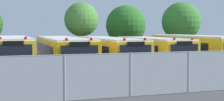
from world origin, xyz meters
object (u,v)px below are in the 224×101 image
at_px(school_bus_3, 109,53).
at_px(tree_2, 82,19).
at_px(tree_4, 183,21).
at_px(school_bus_1, 11,55).
at_px(tree_3, 126,25).
at_px(school_bus_4, 152,52).
at_px(school_bus_5, 194,50).
at_px(school_bus_2, 63,54).

xyz_separation_m(school_bus_3, tree_2, (0.02, 8.07, 2.69)).
bearing_deg(tree_4, school_bus_1, -154.32).
bearing_deg(tree_3, tree_2, -166.67).
bearing_deg(school_bus_4, tree_2, -67.43).
relative_size(school_bus_3, school_bus_5, 1.07).
bearing_deg(tree_4, tree_3, 173.45).
distance_m(school_bus_1, school_bus_3, 6.95).
bearing_deg(tree_4, school_bus_3, -142.89).
xyz_separation_m(school_bus_5, tree_4, (4.03, 8.64, 2.54)).
bearing_deg(school_bus_3, school_bus_4, 178.53).
xyz_separation_m(tree_2, tree_4, (11.24, 0.45, -0.09)).
distance_m(school_bus_2, tree_3, 12.62).
bearing_deg(school_bus_4, school_bus_5, -179.78).
distance_m(school_bus_4, tree_4, 11.93).
relative_size(school_bus_4, tree_4, 1.56).
height_order(school_bus_1, school_bus_2, school_bus_1).
bearing_deg(school_bus_5, school_bus_1, -0.52).
bearing_deg(tree_3, school_bus_1, -141.52).
xyz_separation_m(school_bus_1, school_bus_4, (10.44, 0.07, -0.07)).
bearing_deg(school_bus_3, tree_2, -89.01).
height_order(school_bus_3, school_bus_4, school_bus_3).
distance_m(tree_3, tree_4, 6.34).
bearing_deg(tree_2, school_bus_5, -48.62).
bearing_deg(school_bus_5, tree_4, -115.95).
distance_m(school_bus_1, tree_4, 20.36).
relative_size(school_bus_2, tree_2, 2.02).
distance_m(school_bus_3, school_bus_5, 7.23).
bearing_deg(school_bus_3, tree_4, -141.76).
bearing_deg(school_bus_2, tree_4, -148.78).
bearing_deg(school_bus_5, tree_3, -77.41).
bearing_deg(school_bus_3, school_bus_2, 0.41).
bearing_deg(tree_4, school_bus_4, -131.79).
relative_size(tree_2, tree_3, 1.02).
xyz_separation_m(school_bus_5, tree_2, (-7.21, 8.19, 2.62)).
distance_m(school_bus_3, school_bus_4, 3.51).
distance_m(school_bus_1, school_bus_4, 10.44).
distance_m(school_bus_1, tree_3, 15.37).
bearing_deg(school_bus_1, school_bus_3, -177.54).
xyz_separation_m(school_bus_3, school_bus_5, (7.23, -0.12, 0.06)).
relative_size(tree_2, tree_4, 0.95).
distance_m(school_bus_5, tree_2, 11.22).
bearing_deg(tree_3, school_bus_4, -98.92).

